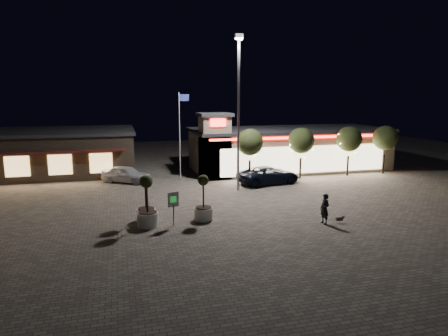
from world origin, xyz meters
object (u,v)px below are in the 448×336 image
object	(u,v)px
pedestrian	(325,209)
planter_left	(148,211)
pickup_truck	(269,175)
white_sedan	(126,174)
valet_sign	(173,202)
planter_mid	(146,207)

from	to	relation	value
pedestrian	planter_left	size ratio (longest dim) A/B	0.61
pickup_truck	white_sedan	bearing A→B (deg)	61.86
pickup_truck	pedestrian	bearing A→B (deg)	164.98
pedestrian	white_sedan	bearing A→B (deg)	-154.33
planter_left	pedestrian	bearing A→B (deg)	-12.42
white_sedan	pedestrian	size ratio (longest dim) A/B	2.36
valet_sign	pickup_truck	bearing A→B (deg)	43.88
white_sedan	valet_sign	size ratio (longest dim) A/B	2.13
pickup_truck	planter_left	bearing A→B (deg)	117.76
pedestrian	pickup_truck	bearing A→B (deg)	164.66
planter_left	valet_sign	distance (m)	1.62
planter_left	planter_mid	xyz separation A→B (m)	(-0.02, 0.94, -0.05)
planter_mid	valet_sign	bearing A→B (deg)	-38.23
planter_left	valet_sign	bearing A→B (deg)	-10.14
white_sedan	pickup_truck	bearing A→B (deg)	-73.93
white_sedan	planter_mid	world-z (taller)	planter_mid
pickup_truck	valet_sign	xyz separation A→B (m)	(-9.69, -9.31, 0.67)
white_sedan	planter_mid	distance (m)	11.86
pickup_truck	planter_left	size ratio (longest dim) A/B	1.83
white_sedan	planter_left	bearing A→B (deg)	-142.55
planter_mid	pedestrian	bearing A→B (deg)	-17.20
pedestrian	valet_sign	size ratio (longest dim) A/B	0.90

